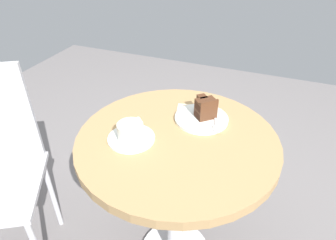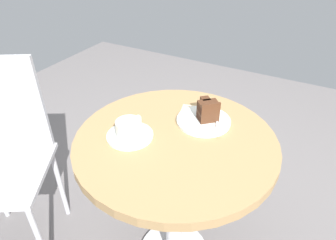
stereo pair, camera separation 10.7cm
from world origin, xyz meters
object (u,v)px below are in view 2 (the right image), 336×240
coffee_cup (129,128)px  cake_slice (208,110)px  cake_plate (204,121)px  saucer (130,136)px  cafe_chair (2,146)px  teaspoon (146,137)px  napkin (198,115)px  fork (217,126)px

coffee_cup → cake_slice: (0.22, -0.20, 0.01)m
cake_plate → cake_slice: bearing=-39.4°
saucer → cafe_chair: 0.61m
coffee_cup → cafe_chair: 0.62m
cake_slice → cafe_chair: bearing=115.3°
teaspoon → napkin: (0.23, -0.10, -0.01)m
coffee_cup → napkin: size_ratio=0.73×
cake_slice → cafe_chair: size_ratio=0.10×
saucer → cake_slice: bearing=-42.6°
coffee_cup → fork: (0.19, -0.25, -0.03)m
teaspoon → cake_plate: teaspoon is taller
cake_plate → cake_slice: size_ratio=2.20×
fork → napkin: size_ratio=0.91×
saucer → cafe_chair: (-0.14, 0.57, -0.16)m
teaspoon → cake_slice: 0.25m
coffee_cup → napkin: coffee_cup is taller
coffee_cup → teaspoon: 0.07m
napkin → coffee_cup: bearing=148.4°
teaspoon → cake_plate: size_ratio=0.44×
cake_slice → teaspoon: bearing=145.8°
cake_plate → cafe_chair: (-0.35, 0.76, -0.16)m
fork → cafe_chair: bearing=-85.8°
coffee_cup → cafe_chair: (-0.14, 0.57, -0.20)m
saucer → teaspoon: (0.01, -0.06, 0.01)m
teaspoon → fork: 0.26m
saucer → fork: fork is taller
coffee_cup → napkin: bearing=-31.6°
cake_slice → cafe_chair: cafe_chair is taller
cake_slice → fork: bearing=-121.1°
cake_plate → cake_slice: (0.01, -0.01, 0.04)m
cafe_chair → cake_slice: bearing=-5.8°
fork → coffee_cup: bearing=-70.3°
cake_slice → coffee_cup: bearing=138.3°
saucer → napkin: size_ratio=0.99×
coffee_cup → cafe_chair: bearing=103.8°
coffee_cup → napkin: (0.25, -0.15, -0.04)m
napkin → cafe_chair: 0.84m
teaspoon → cafe_chair: bearing=-107.1°
fork → saucer: bearing=-71.2°
cake_slice → fork: 0.07m
teaspoon → napkin: size_ratio=0.54×
teaspoon → napkin: teaspoon is taller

